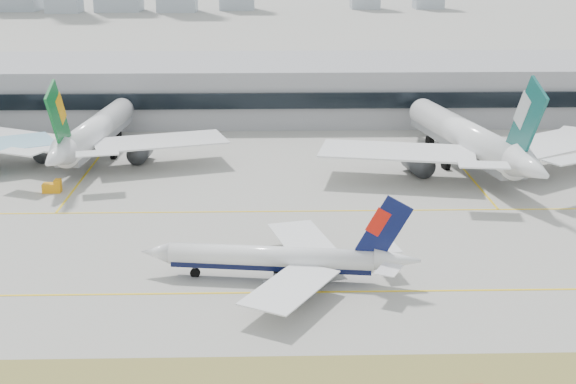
{
  "coord_description": "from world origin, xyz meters",
  "views": [
    {
      "loc": [
        -4.58,
        -107.71,
        47.35
      ],
      "look_at": [
        -1.27,
        18.0,
        7.5
      ],
      "focal_mm": 50.0,
      "sensor_mm": 36.0,
      "label": 1
    }
  ],
  "objects_px": {
    "widebody_eva": "(94,134)",
    "taxiing_airliner": "(281,259)",
    "widebody_cathay": "(468,140)",
    "terminal": "(283,88)"
  },
  "relations": [
    {
      "from": "widebody_eva",
      "to": "taxiing_airliner",
      "type": "bearing_deg",
      "value": -144.03
    },
    {
      "from": "taxiing_airliner",
      "to": "widebody_eva",
      "type": "height_order",
      "value": "widebody_eva"
    },
    {
      "from": "widebody_cathay",
      "to": "terminal",
      "type": "relative_size",
      "value": 0.24
    },
    {
      "from": "taxiing_airliner",
      "to": "terminal",
      "type": "height_order",
      "value": "terminal"
    },
    {
      "from": "taxiing_airliner",
      "to": "widebody_cathay",
      "type": "distance_m",
      "value": 70.65
    },
    {
      "from": "widebody_eva",
      "to": "widebody_cathay",
      "type": "distance_m",
      "value": 81.83
    },
    {
      "from": "taxiing_airliner",
      "to": "widebody_cathay",
      "type": "bearing_deg",
      "value": -117.41
    },
    {
      "from": "widebody_eva",
      "to": "terminal",
      "type": "bearing_deg",
      "value": -36.87
    },
    {
      "from": "taxiing_airliner",
      "to": "widebody_cathay",
      "type": "xyz_separation_m",
      "value": [
        40.79,
        57.59,
        3.23
      ]
    },
    {
      "from": "taxiing_airliner",
      "to": "widebody_cathay",
      "type": "height_order",
      "value": "widebody_cathay"
    }
  ]
}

